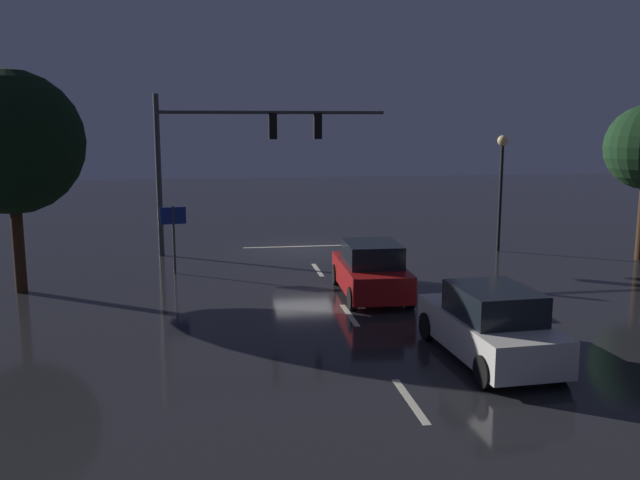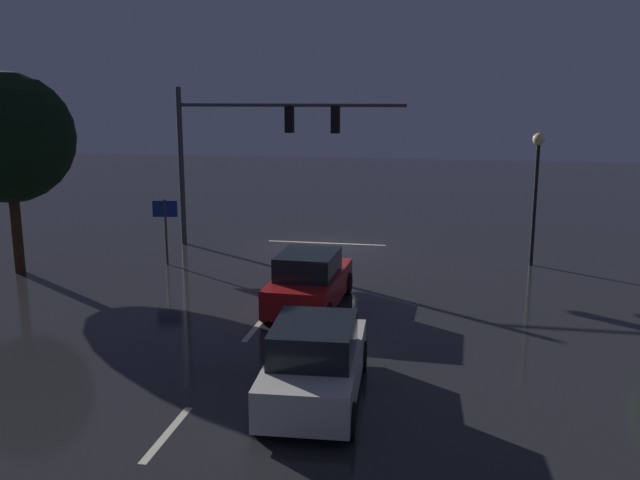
# 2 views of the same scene
# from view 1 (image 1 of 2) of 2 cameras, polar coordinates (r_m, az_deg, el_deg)

# --- Properties ---
(ground_plane) EXTENTS (80.00, 80.00, 0.00)m
(ground_plane) POSITION_cam_1_polar(r_m,az_deg,el_deg) (28.63, -1.39, -0.86)
(ground_plane) COLOR #232326
(traffic_signal_assembly) EXTENTS (9.26, 0.47, 6.44)m
(traffic_signal_assembly) POSITION_cam_1_polar(r_m,az_deg,el_deg) (27.66, -7.16, 8.10)
(traffic_signal_assembly) COLOR #383A3D
(traffic_signal_assembly) RESTS_ON ground_plane
(lane_dash_far) EXTENTS (0.16, 2.20, 0.01)m
(lane_dash_far) POSITION_cam_1_polar(r_m,az_deg,el_deg) (24.75, -0.20, -2.54)
(lane_dash_far) COLOR beige
(lane_dash_far) RESTS_ON ground_plane
(lane_dash_mid) EXTENTS (0.16, 2.20, 0.01)m
(lane_dash_mid) POSITION_cam_1_polar(r_m,az_deg,el_deg) (19.01, 2.51, -6.33)
(lane_dash_mid) COLOR beige
(lane_dash_mid) RESTS_ON ground_plane
(lane_dash_near) EXTENTS (0.16, 2.20, 0.01)m
(lane_dash_near) POSITION_cam_1_polar(r_m,az_deg,el_deg) (13.51, 7.60, -13.25)
(lane_dash_near) COLOR beige
(lane_dash_near) RESTS_ON ground_plane
(stop_bar) EXTENTS (5.00, 0.16, 0.01)m
(stop_bar) POSITION_cam_1_polar(r_m,az_deg,el_deg) (29.52, -1.62, -0.53)
(stop_bar) COLOR beige
(stop_bar) RESTS_ON ground_plane
(car_approaching) EXTENTS (2.01, 4.41, 1.70)m
(car_approaching) POSITION_cam_1_polar(r_m,az_deg,el_deg) (20.97, 4.31, -2.59)
(car_approaching) COLOR maroon
(car_approaching) RESTS_ON ground_plane
(car_distant) EXTENTS (2.11, 4.45, 1.70)m
(car_distant) POSITION_cam_1_polar(r_m,az_deg,el_deg) (15.79, 14.12, -6.99)
(car_distant) COLOR silver
(car_distant) RESTS_ON ground_plane
(street_lamp_left_kerb) EXTENTS (0.44, 0.44, 4.82)m
(street_lamp_left_kerb) POSITION_cam_1_polar(r_m,az_deg,el_deg) (28.98, 15.04, 5.71)
(street_lamp_left_kerb) COLOR black
(street_lamp_left_kerb) RESTS_ON ground_plane
(route_sign) EXTENTS (0.90, 0.19, 2.44)m
(route_sign) POSITION_cam_1_polar(r_m,az_deg,el_deg) (24.40, -12.25, 1.26)
(route_sign) COLOR #383A3D
(route_sign) RESTS_ON ground_plane
(tree_right_near) EXTENTS (4.43, 4.43, 6.94)m
(tree_right_near) POSITION_cam_1_polar(r_m,az_deg,el_deg) (22.94, -24.62, 7.47)
(tree_right_near) COLOR #382314
(tree_right_near) RESTS_ON ground_plane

